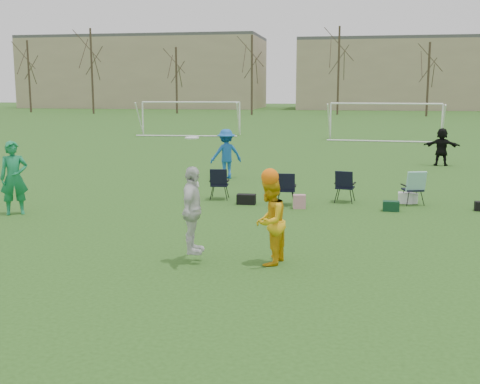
% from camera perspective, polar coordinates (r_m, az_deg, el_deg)
% --- Properties ---
extents(ground, '(260.00, 260.00, 0.00)m').
position_cam_1_polar(ground, '(10.34, 0.44, -9.32)').
color(ground, '#274C18').
rests_on(ground, ground).
extents(fielder_green_near, '(0.87, 0.79, 2.00)m').
position_cam_1_polar(fielder_green_near, '(17.39, -20.64, 1.26)').
color(fielder_green_near, '#167C4A').
rests_on(fielder_green_near, ground).
extents(fielder_blue, '(1.40, 1.20, 1.88)m').
position_cam_1_polar(fielder_blue, '(22.88, -1.33, 3.63)').
color(fielder_blue, '#1756AF').
rests_on(fielder_blue, ground).
extents(fielder_black, '(1.62, 0.71, 1.68)m').
position_cam_1_polar(fielder_black, '(28.21, 18.57, 4.09)').
color(fielder_black, black).
rests_on(fielder_black, ground).
extents(center_contest, '(2.13, 1.13, 2.48)m').
position_cam_1_polar(center_contest, '(11.66, -0.44, -2.25)').
color(center_contest, silver).
rests_on(center_contest, ground).
extents(sideline_setup, '(9.15, 1.75, 1.89)m').
position_cam_1_polar(sideline_setup, '(18.03, 13.40, 0.48)').
color(sideline_setup, '#0F3A18').
rests_on(sideline_setup, ground).
extents(goal_left, '(7.39, 0.76, 2.46)m').
position_cam_1_polar(goal_left, '(45.19, -4.70, 7.88)').
color(goal_left, white).
rests_on(goal_left, ground).
extents(goal_mid, '(7.40, 0.63, 2.46)m').
position_cam_1_polar(goal_mid, '(41.72, 13.63, 7.49)').
color(goal_mid, white).
rests_on(goal_mid, ground).
extents(tree_line, '(110.28, 3.28, 11.40)m').
position_cam_1_polar(tree_line, '(79.51, 9.46, 10.87)').
color(tree_line, '#382B21').
rests_on(tree_line, ground).
extents(building_row, '(126.00, 16.00, 13.00)m').
position_cam_1_polar(building_row, '(105.78, 13.30, 10.92)').
color(building_row, tan).
rests_on(building_row, ground).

